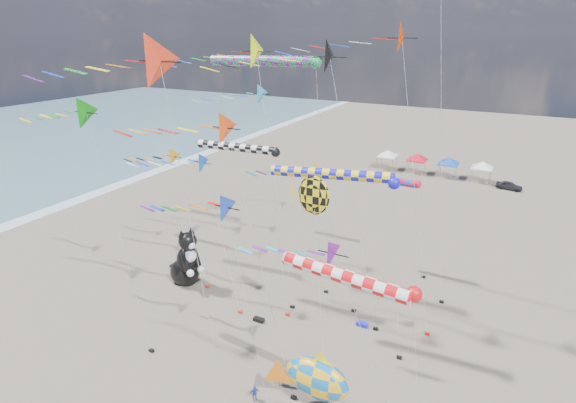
# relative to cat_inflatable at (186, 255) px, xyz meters

# --- Properties ---
(delta_kite_0) EXTENTS (11.27, 2.41, 18.38)m
(delta_kite_0) POSITION_rel_cat_inflatable_xyz_m (-0.80, -8.86, 13.95)
(delta_kite_0) COLOR #0E8211
(delta_kite_0) RESTS_ON ground
(delta_kite_1) EXTENTS (14.97, 2.70, 21.98)m
(delta_kite_1) POSITION_rel_cat_inflatable_xyz_m (12.33, 1.34, 17.40)
(delta_kite_1) COLOR black
(delta_kite_1) RESTS_ON ground
(delta_kite_3) EXTENTS (12.79, 2.39, 23.06)m
(delta_kite_3) POSITION_rel_cat_inflatable_xyz_m (16.97, 2.61, 18.59)
(delta_kite_3) COLOR red
(delta_kite_3) RESTS_ON ground
(delta_kite_4) EXTENTS (11.98, 2.83, 22.40)m
(delta_kite_4) POSITION_rel_cat_inflatable_xyz_m (8.96, -11.03, 17.79)
(delta_kite_4) COLOR red
(delta_kite_4) RESTS_ON ground
(delta_kite_5) EXTENTS (10.54, 2.63, 22.29)m
(delta_kite_5) POSITION_rel_cat_inflatable_xyz_m (7.72, -0.18, 17.77)
(delta_kite_5) COLOR #E4FF10
(delta_kite_5) RESTS_ON ground
(delta_kite_6) EXTENTS (11.20, 1.86, 13.56)m
(delta_kite_6) POSITION_rel_cat_inflatable_xyz_m (2.07, -1.71, 9.27)
(delta_kite_6) COLOR blue
(delta_kite_6) RESTS_ON ground
(delta_kite_7) EXTENTS (8.03, 1.78, 14.54)m
(delta_kite_7) POSITION_rel_cat_inflatable_xyz_m (11.13, -9.51, 10.32)
(delta_kite_7) COLOR #183DBA
(delta_kite_7) RESTS_ON ground
(delta_kite_8) EXTENTS (11.13, 2.11, 17.85)m
(delta_kite_8) POSITION_rel_cat_inflatable_xyz_m (3.50, 8.15, 13.49)
(delta_kite_8) COLOR #2190C4
(delta_kite_8) RESTS_ON ground
(delta_kite_9) EXTENTS (9.46, 1.78, 12.85)m
(delta_kite_9) POSITION_rel_cat_inflatable_xyz_m (-2.35, 0.23, 8.62)
(delta_kite_9) COLOR orange
(delta_kite_9) RESTS_ON ground
(delta_kite_10) EXTENTS (9.07, 1.88, 12.70)m
(delta_kite_10) POSITION_rel_cat_inflatable_xyz_m (18.40, -8.64, 8.47)
(delta_kite_10) COLOR #6B1188
(delta_kite_10) RESTS_ON ground
(delta_kite_11) EXTENTS (11.61, 1.97, 18.41)m
(delta_kite_11) POSITION_rel_cat_inflatable_xyz_m (10.48, -8.04, 14.08)
(delta_kite_11) COLOR #F0420E
(delta_kite_11) RESTS_ON ground
(delta_kite_12) EXTENTS (9.17, 1.66, 13.10)m
(delta_kite_12) POSITION_rel_cat_inflatable_xyz_m (11.18, 2.88, 8.90)
(delta_kite_12) COLOR gold
(delta_kite_12) RESTS_ON ground
(windsock_0) EXTENTS (11.13, 0.88, 20.38)m
(windsock_0) POSITION_rel_cat_inflatable_xyz_m (6.35, 4.53, 16.92)
(windsock_0) COLOR #188947
(windsock_0) RESTS_ON ground
(windsock_1) EXTENTS (8.01, 0.72, 12.09)m
(windsock_1) POSITION_rel_cat_inflatable_xyz_m (19.66, -11.11, 8.70)
(windsock_1) COLOR red
(windsock_1) RESTS_ON ground
(windsock_2) EXTENTS (8.90, 0.72, 13.88)m
(windsock_2) POSITION_rel_cat_inflatable_xyz_m (5.77, 0.98, 10.48)
(windsock_2) COLOR black
(windsock_2) RESTS_ON ground
(windsock_3) EXTENTS (10.39, 0.79, 13.57)m
(windsock_3) POSITION_rel_cat_inflatable_xyz_m (14.84, -1.12, 10.16)
(windsock_3) COLOR #1514CC
(windsock_3) RESTS_ON ground
(windsock_4) EXTENTS (6.81, 0.73, 9.63)m
(windsock_4) POSITION_rel_cat_inflatable_xyz_m (15.70, 11.30, 6.24)
(windsock_4) COLOR red
(windsock_4) RESTS_ON ground
(angelfish_kite) EXTENTS (3.74, 3.02, 13.63)m
(angelfish_kite) POSITION_rel_cat_inflatable_xyz_m (14.03, -3.41, 9.25)
(angelfish_kite) COLOR yellow
(angelfish_kite) RESTS_ON ground
(cat_inflatable) EXTENTS (4.87, 3.57, 5.92)m
(cat_inflatable) POSITION_rel_cat_inflatable_xyz_m (0.00, 0.00, 0.00)
(cat_inflatable) COLOR black
(cat_inflatable) RESTS_ON ground
(fish_inflatable) EXTENTS (5.61, 2.92, 4.60)m
(fish_inflatable) POSITION_rel_cat_inflatable_xyz_m (16.79, -8.21, -0.48)
(fish_inflatable) COLOR #126DB9
(fish_inflatable) RESTS_ON ground
(person_adult) EXTENTS (0.74, 0.65, 1.69)m
(person_adult) POSITION_rel_cat_inflatable_xyz_m (13.95, -7.37, -2.11)
(person_adult) COLOR gray
(person_adult) RESTS_ON ground
(child_green) EXTENTS (0.59, 0.50, 1.08)m
(child_green) POSITION_rel_cat_inflatable_xyz_m (16.27, -6.62, -2.42)
(child_green) COLOR #1D8747
(child_green) RESTS_ON ground
(child_blue) EXTENTS (0.65, 0.66, 1.12)m
(child_blue) POSITION_rel_cat_inflatable_xyz_m (13.02, -9.28, -2.40)
(child_blue) COLOR blue
(child_blue) RESTS_ON ground
(kite_bag_0) EXTENTS (0.90, 0.44, 0.30)m
(kite_bag_0) POSITION_rel_cat_inflatable_xyz_m (8.94, -1.99, -2.81)
(kite_bag_0) COLOR black
(kite_bag_0) RESTS_ON ground
(kite_bag_1) EXTENTS (0.90, 0.44, 0.30)m
(kite_bag_1) POSITION_rel_cat_inflatable_xyz_m (16.63, 1.33, -2.81)
(kite_bag_1) COLOR #1519D9
(kite_bag_1) RESTS_ON ground
(tent_row) EXTENTS (19.20, 4.20, 3.80)m
(tent_row) POSITION_rel_cat_inflatable_xyz_m (13.51, 45.32, 0.19)
(tent_row) COLOR silver
(tent_row) RESTS_ON ground
(parked_car) EXTENTS (3.83, 2.01, 1.24)m
(parked_car) POSITION_rel_cat_inflatable_xyz_m (25.24, 43.32, -2.34)
(parked_car) COLOR #26262D
(parked_car) RESTS_ON ground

